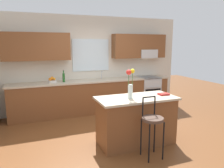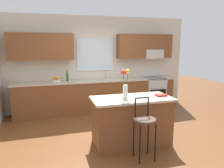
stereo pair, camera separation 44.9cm
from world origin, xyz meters
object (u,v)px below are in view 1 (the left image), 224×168
object	(u,v)px
oven_range	(148,91)
cookbook	(164,94)
fruit_bowl_oranges	(52,81)
kitchen_island	(136,120)
flower_vase	(130,84)
bar_stool_near	(152,122)
bottle_olive_oil	(64,77)

from	to	relation	value
oven_range	cookbook	world-z (taller)	cookbook
fruit_bowl_oranges	kitchen_island	bearing A→B (deg)	-58.98
oven_range	flower_vase	xyz separation A→B (m)	(-1.70, -2.20, 0.74)
bar_stool_near	fruit_bowl_oranges	xyz separation A→B (m)	(-1.32, 2.78, 0.34)
bar_stool_near	kitchen_island	bearing A→B (deg)	90.00
kitchen_island	bar_stool_near	world-z (taller)	bar_stool_near
kitchen_island	fruit_bowl_oranges	bearing A→B (deg)	121.02
oven_range	cookbook	distance (m)	2.44
cookbook	fruit_bowl_oranges	distance (m)	2.93
bottle_olive_oil	cookbook	bearing A→B (deg)	-54.04
kitchen_island	bottle_olive_oil	bearing A→B (deg)	114.98
kitchen_island	cookbook	bearing A→B (deg)	-2.59
fruit_bowl_oranges	oven_range	bearing A→B (deg)	-0.59
flower_vase	bottle_olive_oil	bearing A→B (deg)	111.41
bar_stool_near	flower_vase	xyz separation A→B (m)	(-0.15, 0.55, 0.56)
cookbook	bottle_olive_oil	distance (m)	2.75
bar_stool_near	cookbook	xyz separation A→B (m)	(0.59, 0.55, 0.30)
oven_range	kitchen_island	xyz separation A→B (m)	(-1.55, -2.17, 0.00)
oven_range	fruit_bowl_oranges	size ratio (longest dim) A/B	3.83
oven_range	bar_stool_near	bearing A→B (deg)	-119.38
kitchen_island	cookbook	distance (m)	0.76
flower_vase	oven_range	bearing A→B (deg)	52.34
bar_stool_near	flower_vase	world-z (taller)	flower_vase
fruit_bowl_oranges	flower_vase	bearing A→B (deg)	-62.27
flower_vase	fruit_bowl_oranges	xyz separation A→B (m)	(-1.17, 2.23, -0.23)
bar_stool_near	cookbook	size ratio (longest dim) A/B	5.21
kitchen_island	bottle_olive_oil	xyz separation A→B (m)	(-1.02, 2.19, 0.58)
bottle_olive_oil	oven_range	bearing A→B (deg)	-0.55
cookbook	kitchen_island	bearing A→B (deg)	177.41
fruit_bowl_oranges	cookbook	bearing A→B (deg)	-49.35
cookbook	fruit_bowl_oranges	size ratio (longest dim) A/B	0.83
kitchen_island	flower_vase	xyz separation A→B (m)	(-0.15, -0.03, 0.74)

